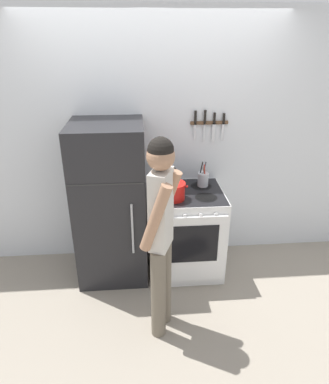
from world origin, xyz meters
The scene contains 9 objects.
ground_plane centered at (0.00, 0.00, 0.00)m, with size 14.00×14.00×0.00m, color gray.
wall_back centered at (0.00, 0.03, 1.27)m, with size 10.00×0.06×2.55m.
refrigerator centered at (-0.45, -0.33, 0.79)m, with size 0.67×0.69×1.58m.
stove_range centered at (0.30, -0.36, 0.45)m, with size 0.71×0.71×0.89m.
dutch_oven_pot centered at (0.14, -0.47, 0.97)m, with size 0.28×0.24×0.19m.
tea_kettle centered at (0.15, -0.20, 0.95)m, with size 0.21×0.17×0.22m.
utensil_jar centered at (0.48, -0.19, 0.96)m, with size 0.11×0.11×0.26m.
person centered at (-0.02, -1.15, 0.96)m, with size 0.35×0.40×1.68m.
wall_knife_strip centered at (0.55, -0.02, 1.50)m, with size 0.38×0.03×0.32m.
Camera 1 is at (-0.17, -3.34, 2.30)m, focal length 32.00 mm.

